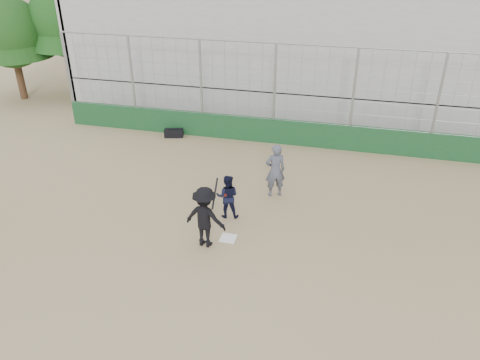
% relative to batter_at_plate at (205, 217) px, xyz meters
% --- Properties ---
extents(ground, '(90.00, 90.00, 0.00)m').
position_rel_batter_at_plate_xyz_m(ground, '(0.53, 0.40, -0.89)').
color(ground, brown).
rests_on(ground, ground).
extents(home_plate, '(0.44, 0.44, 0.02)m').
position_rel_batter_at_plate_xyz_m(home_plate, '(0.53, 0.40, -0.88)').
color(home_plate, white).
rests_on(home_plate, ground).
extents(backstop, '(18.10, 0.25, 4.04)m').
position_rel_batter_at_plate_xyz_m(backstop, '(0.53, 7.40, 0.07)').
color(backstop, '#123A1C').
rests_on(backstop, ground).
extents(bleachers, '(20.25, 6.70, 6.98)m').
position_rel_batter_at_plate_xyz_m(bleachers, '(0.53, 12.35, 2.04)').
color(bleachers, gray).
rests_on(bleachers, ground).
extents(tree_left, '(4.48, 4.48, 7.00)m').
position_rel_batter_at_plate_xyz_m(tree_left, '(-10.47, 11.40, 3.50)').
color(tree_left, '#3C2316').
rests_on(tree_left, ground).
extents(tree_right, '(3.84, 3.84, 6.00)m').
position_rel_batter_at_plate_xyz_m(tree_right, '(-12.97, 9.90, 2.87)').
color(tree_right, '#382214').
rests_on(tree_right, ground).
extents(batter_at_plate, '(1.22, 0.84, 1.92)m').
position_rel_batter_at_plate_xyz_m(batter_at_plate, '(0.00, 0.00, 0.00)').
color(batter_at_plate, black).
rests_on(batter_at_plate, ground).
extents(catcher_crouched, '(0.76, 0.64, 0.98)m').
position_rel_batter_at_plate_xyz_m(catcher_crouched, '(0.21, 1.50, -0.40)').
color(catcher_crouched, black).
rests_on(catcher_crouched, ground).
extents(umpire, '(0.78, 0.67, 1.63)m').
position_rel_batter_at_plate_xyz_m(umpire, '(1.36, 3.14, -0.07)').
color(umpire, '#444956').
rests_on(umpire, ground).
extents(equipment_bag, '(0.84, 0.53, 0.37)m').
position_rel_batter_at_plate_xyz_m(equipment_bag, '(-3.62, 6.96, -0.72)').
color(equipment_bag, black).
rests_on(equipment_bag, ground).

